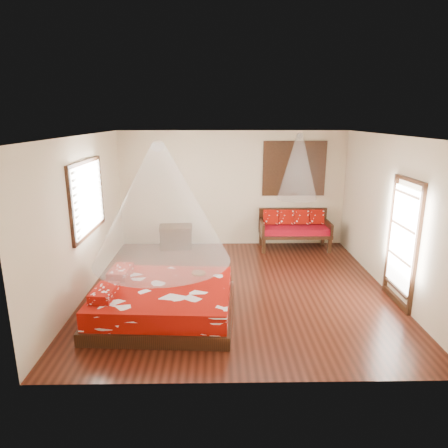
% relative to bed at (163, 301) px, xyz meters
% --- Properties ---
extents(room, '(5.54, 5.54, 2.84)m').
position_rel_bed_xyz_m(room, '(1.25, 1.04, 1.15)').
color(room, black).
rests_on(room, ground).
extents(bed, '(2.28, 2.09, 0.64)m').
position_rel_bed_xyz_m(bed, '(0.00, 0.00, 0.00)').
color(bed, black).
rests_on(bed, floor).
extents(daybed, '(1.67, 0.74, 0.94)m').
position_rel_bed_xyz_m(daybed, '(2.73, 3.42, 0.27)').
color(daybed, black).
rests_on(daybed, floor).
extents(storage_chest, '(0.84, 0.64, 0.55)m').
position_rel_bed_xyz_m(storage_chest, '(-0.14, 3.49, 0.02)').
color(storage_chest, black).
rests_on(storage_chest, floor).
extents(shutter_panel, '(1.52, 0.06, 1.32)m').
position_rel_bed_xyz_m(shutter_panel, '(2.73, 3.76, 1.65)').
color(shutter_panel, black).
rests_on(shutter_panel, wall_back).
extents(window_left, '(0.10, 1.74, 1.34)m').
position_rel_bed_xyz_m(window_left, '(-1.46, 1.24, 1.45)').
color(window_left, black).
rests_on(window_left, wall_left).
extents(glazed_door, '(0.08, 1.02, 2.16)m').
position_rel_bed_xyz_m(glazed_door, '(3.96, 0.44, 0.82)').
color(glazed_door, black).
rests_on(glazed_door, floor).
extents(wine_tray, '(0.24, 0.24, 0.20)m').
position_rel_bed_xyz_m(wine_tray, '(0.55, 0.54, 0.30)').
color(wine_tray, brown).
rests_on(wine_tray, bed).
extents(mosquito_net_main, '(2.11, 2.11, 1.80)m').
position_rel_bed_xyz_m(mosquito_net_main, '(0.02, -0.00, 1.60)').
color(mosquito_net_main, white).
rests_on(mosquito_net_main, ceiling).
extents(mosquito_net_daybed, '(0.92, 0.92, 1.50)m').
position_rel_bed_xyz_m(mosquito_net_daybed, '(2.73, 3.29, 1.75)').
color(mosquito_net_daybed, white).
rests_on(mosquito_net_daybed, ceiling).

